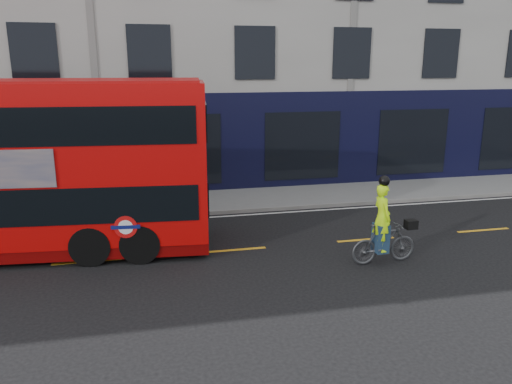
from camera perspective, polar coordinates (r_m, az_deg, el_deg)
name	(u,v)px	position (r m, az deg, el deg)	size (l,w,h in m)	color
ground	(80,286)	(12.80, -19.44, -10.06)	(120.00, 120.00, 0.00)	black
pavement	(102,208)	(18.87, -17.23, -1.73)	(60.00, 3.00, 0.12)	gray
kerb	(98,220)	(17.44, -17.61, -3.07)	(60.00, 0.12, 0.13)	slate
building_terrace	(100,8)	(24.69, -17.41, 19.44)	(50.00, 10.07, 15.00)	#ACAAA2
road_edge_line	(97,225)	(17.17, -17.67, -3.57)	(58.00, 0.10, 0.01)	silver
lane_dashes	(87,262)	(14.17, -18.76, -7.54)	(58.00, 0.12, 0.01)	gold
cyclist	(383,234)	(13.50, 14.35, -4.72)	(1.84, 0.67, 2.38)	#444649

